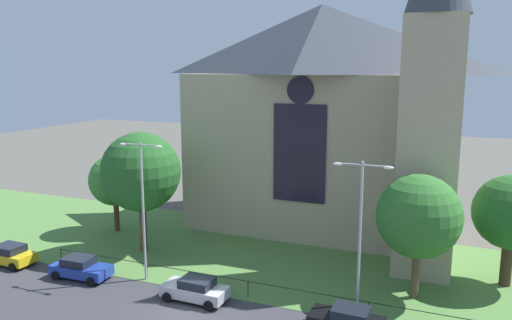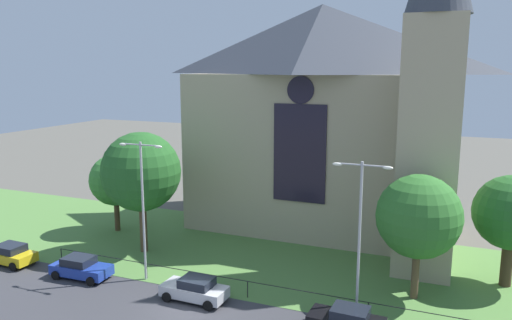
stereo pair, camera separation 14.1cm
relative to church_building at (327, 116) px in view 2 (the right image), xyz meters
The scene contains 13 objects.
ground 13.86m from the church_building, 112.66° to the right, with size 160.00×160.00×0.00m, color #56544C.
grass_verge 15.18m from the church_building, 108.71° to the right, with size 120.00×20.00×0.01m, color #517F3D.
church_building is the anchor object (origin of this frame).
iron_railing 18.59m from the church_building, 92.75° to the right, with size 30.76×0.07×1.13m.
tree_left_far 19.70m from the church_building, 154.28° to the right, with size 4.57×4.57×6.98m.
tree_left_near 16.97m from the church_building, 135.31° to the right, with size 6.24×6.24×9.66m.
tree_right_far 17.36m from the church_building, 27.85° to the right, with size 4.97×4.97×7.61m.
tree_right_near 15.85m from the church_building, 52.84° to the right, with size 5.30×5.30×8.07m.
streetlamp_near 18.75m from the church_building, 117.62° to the right, with size 3.37×0.26×9.70m.
streetlamp_far 17.89m from the church_building, 68.93° to the right, with size 3.37×0.26×9.42m.
parked_car_yellow 28.10m from the church_building, 137.92° to the right, with size 4.24×2.11×1.51m.
parked_car_blue 23.84m from the church_building, 125.96° to the right, with size 4.27×2.17×1.51m.
parked_car_silver 20.44m from the church_building, 101.84° to the right, with size 4.22×2.07×1.51m.
Camera 2 is at (14.78, -25.11, 14.57)m, focal length 35.21 mm.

